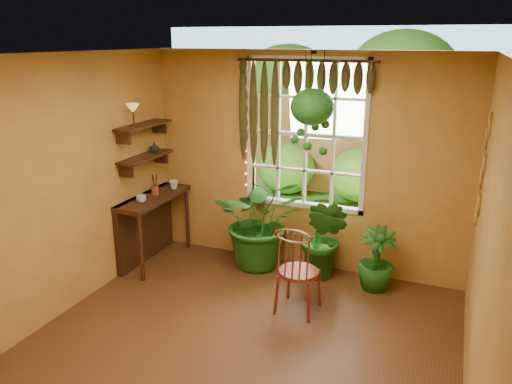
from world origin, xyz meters
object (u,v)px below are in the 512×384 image
potted_plant_mid (324,239)px  potted_plant_left (261,220)px  counter_ledge (148,220)px  hanging_basket (312,112)px  windsor_chair (297,283)px

potted_plant_mid → potted_plant_left: bearing=176.8°
potted_plant_left → counter_ledge: bearing=-165.0°
potted_plant_left → hanging_basket: hanging_basket is taller
windsor_chair → hanging_basket: bearing=102.5°
hanging_basket → counter_ledge: bearing=-171.6°
potted_plant_mid → windsor_chair: bearing=-93.6°
windsor_chair → potted_plant_left: (-0.78, 0.91, 0.29)m
potted_plant_left → potted_plant_mid: (0.84, -0.05, -0.10)m
counter_ledge → windsor_chair: windsor_chair is taller
windsor_chair → counter_ledge: bearing=169.6°
counter_ledge → hanging_basket: hanging_basket is taller
potted_plant_mid → hanging_basket: bearing=-171.2°
potted_plant_left → potted_plant_mid: size_ratio=1.19×
potted_plant_mid → hanging_basket: hanging_basket is taller
windsor_chair → hanging_basket: hanging_basket is taller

